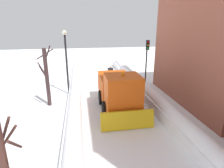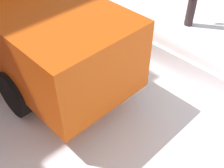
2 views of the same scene
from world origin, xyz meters
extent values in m
plane|color=white|center=(0.00, 10.00, 0.00)|extent=(80.00, 80.00, 0.00)
cube|color=white|center=(-2.95, 10.00, 0.35)|extent=(1.10, 36.00, 0.70)
cylinder|color=white|center=(-2.95, 10.00, 0.70)|extent=(0.90, 34.20, 0.90)
cube|color=white|center=(2.95, 10.00, 0.29)|extent=(1.10, 36.00, 0.58)
cylinder|color=white|center=(2.95, 10.00, 0.58)|extent=(0.90, 34.20, 0.90)
cube|color=#9E5642|center=(-7.98, 6.77, 4.70)|extent=(6.03, 9.98, 9.40)
cube|color=#DB510F|center=(-0.13, 5.90, 1.40)|extent=(2.30, 3.40, 1.60)
cube|color=#DB510F|center=(-0.13, 8.60, 1.75)|extent=(2.20, 2.00, 2.30)
cube|color=black|center=(-0.13, 9.56, 2.26)|extent=(1.85, 0.06, 1.01)
cube|color=gold|center=(-0.13, 9.95, 0.55)|extent=(3.20, 0.46, 1.13)
cylinder|color=orange|center=(-0.13, 8.60, 3.02)|extent=(0.20, 0.20, 0.18)
cylinder|color=black|center=(-1.28, 8.30, 0.55)|extent=(0.25, 1.10, 1.10)
cylinder|color=black|center=(1.02, 8.30, 0.55)|extent=(0.25, 1.10, 1.10)
cylinder|color=black|center=(-1.28, 6.10, 0.55)|extent=(0.25, 1.10, 1.10)
cylinder|color=black|center=(1.02, 6.10, 0.55)|extent=(0.25, 1.10, 1.10)
cylinder|color=black|center=(-0.86, 0.00, 0.41)|extent=(0.14, 0.14, 0.82)
cylinder|color=black|center=(-0.64, 0.00, 0.41)|extent=(0.14, 0.14, 0.82)
cube|color=black|center=(-0.75, 0.00, 1.13)|extent=(0.42, 0.26, 0.62)
cube|color=#591E19|center=(-0.75, -0.21, 1.16)|extent=(0.32, 0.16, 0.44)
sphere|color=tan|center=(-0.75, 0.00, 1.60)|extent=(0.24, 0.24, 0.24)
sphere|color=silver|center=(-0.75, 0.00, 1.70)|extent=(0.22, 0.22, 0.22)
cylinder|color=black|center=(-1.01, 0.10, 1.16)|extent=(0.09, 0.33, 0.56)
cylinder|color=black|center=(-0.49, 0.10, 1.16)|extent=(0.09, 0.33, 0.56)
cube|color=maroon|center=(-0.86, 0.25, 0.01)|extent=(0.09, 1.80, 0.03)
cube|color=maroon|center=(-0.64, 0.25, 0.01)|extent=(0.09, 1.80, 0.03)
cylinder|color=#262628|center=(-1.05, 0.22, 0.60)|extent=(0.02, 0.19, 1.19)
cylinder|color=#262628|center=(-0.45, 0.22, 0.60)|extent=(0.02, 0.19, 1.19)
cylinder|color=black|center=(-3.94, 2.24, 1.80)|extent=(0.12, 0.12, 3.61)
cube|color=black|center=(-3.94, 2.38, 4.06)|extent=(0.28, 0.24, 0.90)
sphere|color=red|center=(-3.94, 2.51, 4.34)|extent=(0.18, 0.18, 0.18)
sphere|color=gold|center=(-3.94, 2.51, 4.06)|extent=(0.18, 0.18, 0.18)
sphere|color=green|center=(-3.94, 2.51, 3.78)|extent=(0.18, 0.18, 0.18)
cylinder|color=black|center=(3.56, 3.38, 2.55)|extent=(0.16, 0.16, 5.11)
sphere|color=silver|center=(3.56, 3.38, 5.29)|extent=(0.40, 0.40, 0.40)
cylinder|color=#392929|center=(4.91, 5.61, 2.16)|extent=(0.28, 0.28, 4.33)
cylinder|color=#392929|center=(4.73, 5.42, 3.91)|extent=(0.61, 0.60, 1.27)
cylinder|color=#392929|center=(5.10, 5.83, 2.67)|extent=(0.64, 0.66, 0.90)
cylinder|color=#392929|center=(4.96, 5.20, 3.85)|extent=(1.23, 0.25, 0.77)
cylinder|color=#392929|center=(5.15, 5.86, 2.91)|extent=(0.70, 0.80, 0.89)
cylinder|color=#492B24|center=(4.84, 14.55, 1.92)|extent=(0.28, 0.28, 3.85)
cylinder|color=#492B24|center=(4.67, 14.37, 3.05)|extent=(0.58, 0.56, 1.06)
cylinder|color=#492B24|center=(4.69, 14.29, 2.73)|extent=(0.81, 0.54, 1.08)
cylinder|color=#492B24|center=(4.44, 14.49, 2.61)|extent=(0.21, 1.20, 1.04)
camera|label=1|loc=(2.46, 19.58, 5.95)|focal=30.24mm
camera|label=2|loc=(-2.78, 1.45, 4.75)|focal=44.16mm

